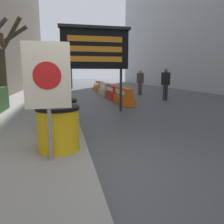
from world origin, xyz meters
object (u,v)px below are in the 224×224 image
(barrel_drum_back, at_px, (57,110))
(warning_sign, at_px, (48,82))
(jersey_barrier_orange_far, at_px, (124,97))
(pedestrian_worker, at_px, (166,81))
(jersey_barrier_red_striped, at_px, (113,93))
(traffic_cone_far, at_px, (101,86))
(traffic_cone_mid, at_px, (128,95))
(barrel_drum_middle, at_px, (60,117))
(jersey_barrier_orange_near, at_px, (99,87))
(message_board, at_px, (95,49))
(jersey_barrier_cream, at_px, (105,90))
(traffic_light_near_curb, at_px, (71,60))
(traffic_cone_near, at_px, (94,86))
(barrel_drum_foreground, at_px, (59,128))
(pedestrian_passerby, at_px, (140,80))

(barrel_drum_back, height_order, warning_sign, warning_sign)
(jersey_barrier_orange_far, height_order, pedestrian_worker, pedestrian_worker)
(jersey_barrier_red_striped, height_order, traffic_cone_far, jersey_barrier_red_striped)
(warning_sign, bearing_deg, jersey_barrier_orange_far, 65.84)
(traffic_cone_mid, bearing_deg, barrel_drum_middle, -117.73)
(jersey_barrier_orange_near, distance_m, traffic_cone_far, 2.40)
(jersey_barrier_orange_near, distance_m, pedestrian_worker, 6.99)
(warning_sign, relative_size, message_board, 0.56)
(jersey_barrier_cream, relative_size, traffic_light_near_curb, 0.55)
(warning_sign, height_order, traffic_cone_far, warning_sign)
(barrel_drum_middle, xyz_separation_m, traffic_light_near_curb, (0.98, 17.27, 2.24))
(message_board, bearing_deg, jersey_barrier_orange_far, 49.47)
(jersey_barrier_orange_near, xyz_separation_m, traffic_cone_near, (0.03, 2.96, -0.07))
(jersey_barrier_orange_far, distance_m, traffic_cone_mid, 1.57)
(traffic_cone_far, bearing_deg, barrel_drum_foreground, -102.33)
(jersey_barrier_cream, height_order, traffic_cone_mid, jersey_barrier_cream)
(traffic_light_near_curb, distance_m, pedestrian_passerby, 8.86)
(message_board, height_order, traffic_light_near_curb, traffic_light_near_curb)
(message_board, bearing_deg, traffic_cone_far, 79.30)
(warning_sign, relative_size, jersey_barrier_red_striped, 0.93)
(warning_sign, xyz_separation_m, traffic_cone_far, (3.67, 16.74, -1.03))
(jersey_barrier_red_striped, bearing_deg, barrel_drum_foreground, -108.89)
(pedestrian_worker, bearing_deg, traffic_light_near_curb, 145.29)
(barrel_drum_foreground, bearing_deg, barrel_drum_back, 91.74)
(warning_sign, height_order, traffic_cone_near, warning_sign)
(traffic_cone_near, bearing_deg, message_board, -97.92)
(barrel_drum_middle, xyz_separation_m, pedestrian_worker, (5.74, 6.50, 0.51))
(barrel_drum_middle, xyz_separation_m, traffic_cone_near, (3.04, 15.87, -0.25))
(pedestrian_worker, bearing_deg, pedestrian_passerby, 126.83)
(traffic_light_near_curb, bearing_deg, pedestrian_passerby, -59.21)
(barrel_drum_foreground, distance_m, traffic_cone_near, 17.15)
(pedestrian_worker, bearing_deg, traffic_cone_near, 137.52)
(jersey_barrier_orange_near, height_order, traffic_cone_far, jersey_barrier_orange_near)
(jersey_barrier_cream, relative_size, traffic_cone_far, 2.94)
(jersey_barrier_red_striped, bearing_deg, pedestrian_worker, -26.11)
(traffic_light_near_curb, height_order, pedestrian_passerby, traffic_light_near_curb)
(pedestrian_passerby, bearing_deg, traffic_cone_mid, -111.45)
(barrel_drum_back, bearing_deg, barrel_drum_middle, -85.58)
(barrel_drum_foreground, height_order, jersey_barrier_orange_near, barrel_drum_foreground)
(jersey_barrier_red_striped, height_order, traffic_light_near_curb, traffic_light_near_curb)
(barrel_drum_middle, bearing_deg, jersey_barrier_orange_near, 76.87)
(jersey_barrier_red_striped, bearing_deg, jersey_barrier_cream, 90.00)
(jersey_barrier_cream, relative_size, pedestrian_worker, 1.17)
(jersey_barrier_orange_far, bearing_deg, traffic_cone_mid, 65.90)
(message_board, xyz_separation_m, traffic_cone_far, (2.21, 11.71, -2.07))
(barrel_drum_back, xyz_separation_m, pedestrian_worker, (5.82, 5.49, 0.51))
(message_board, bearing_deg, jersey_barrier_cream, 75.99)
(traffic_cone_far, bearing_deg, traffic_cone_near, 128.86)
(jersey_barrier_cream, distance_m, traffic_cone_near, 5.57)
(barrel_drum_middle, relative_size, traffic_cone_far, 1.09)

